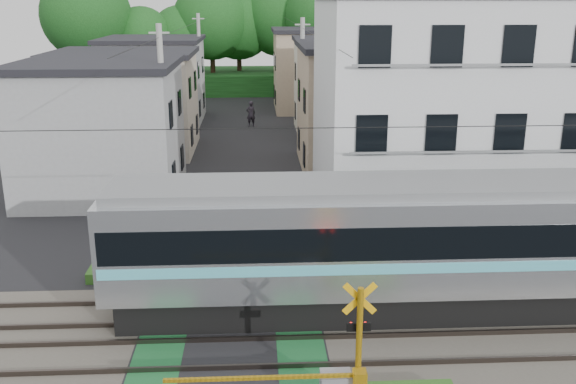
{
  "coord_description": "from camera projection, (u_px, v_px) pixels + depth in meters",
  "views": [
    {
      "loc": [
        0.75,
        -16.23,
        9.03
      ],
      "look_at": [
        1.86,
        5.0,
        2.61
      ],
      "focal_mm": 40.0,
      "sensor_mm": 36.0,
      "label": 1
    }
  ],
  "objects": [
    {
      "name": "catenary",
      "position": [
        450.0,
        204.0,
        17.35
      ],
      "size": [
        60.0,
        5.04,
        7.0
      ],
      "color": "#2D2D33",
      "rests_on": "ground"
    },
    {
      "name": "crossing_signal_near",
      "position": [
        340.0,
        382.0,
        14.52
      ],
      "size": [
        4.74,
        0.65,
        3.09
      ],
      "color": "#FFB50D",
      "rests_on": "ground"
    },
    {
      "name": "weed_patches",
      "position": [
        294.0,
        327.0,
        18.04
      ],
      "size": [
        10.25,
        8.8,
        0.4
      ],
      "color": "#2D5E1E",
      "rests_on": "ground"
    },
    {
      "name": "track_bed",
      "position": [
        231.0,
        331.0,
        18.08
      ],
      "size": [
        120.0,
        120.0,
        0.14
      ],
      "color": "#47423A",
      "rests_on": "ground"
    },
    {
      "name": "apartment_block",
      "position": [
        444.0,
        110.0,
        26.25
      ],
      "size": [
        10.2,
        8.36,
        9.3
      ],
      "color": "silver",
      "rests_on": "ground"
    },
    {
      "name": "tree_hill",
      "position": [
        248.0,
        34.0,
        62.66
      ],
      "size": [
        40.0,
        13.78,
        11.67
      ],
      "color": "#1B511B",
      "rests_on": "ground"
    },
    {
      "name": "houses_row",
      "position": [
        247.0,
        91.0,
        41.94
      ],
      "size": [
        22.07,
        31.35,
        6.8
      ],
      "color": "#9EA0A2",
      "rests_on": "ground"
    },
    {
      "name": "pedestrian",
      "position": [
        251.0,
        114.0,
        46.99
      ],
      "size": [
        0.79,
        0.64,
        1.88
      ],
      "primitive_type": "imported",
      "rotation": [
        0.0,
        0.0,
        3.45
      ],
      "color": "#2C2731",
      "rests_on": "ground"
    },
    {
      "name": "crossing_signal_far",
      "position": [
        156.0,
        260.0,
        21.25
      ],
      "size": [
        4.74,
        0.65,
        3.09
      ],
      "color": "#FFB50D",
      "rests_on": "ground"
    },
    {
      "name": "utility_poles",
      "position": [
        225.0,
        84.0,
        38.85
      ],
      "size": [
        7.9,
        42.0,
        8.0
      ],
      "color": "#A5A5A0",
      "rests_on": "ground"
    },
    {
      "name": "ground",
      "position": [
        231.0,
        332.0,
        18.09
      ],
      "size": [
        120.0,
        120.0,
        0.0
      ],
      "primitive_type": "plane",
      "color": "black"
    }
  ]
}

